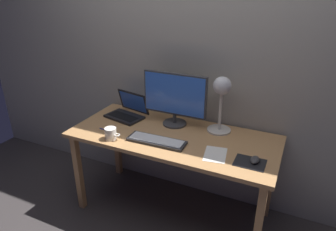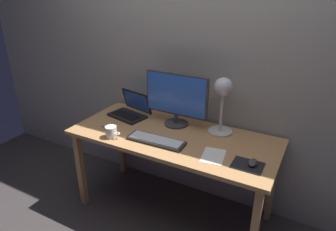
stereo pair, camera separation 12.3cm
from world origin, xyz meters
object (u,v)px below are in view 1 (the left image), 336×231
Objects in this scene: desk_lamp at (221,94)px; pen at (107,130)px; laptop at (129,110)px; mouse at (255,160)px; keyboard_main at (157,141)px; monitor at (175,97)px; coffee_mug at (111,134)px.

desk_lamp is 3.18× the size of pen.
laptop is 2.60× the size of pen.
mouse reaches higher than pen.
monitor is at bearing 90.91° from keyboard_main.
laptop is at bearing -176.37° from desk_lamp.
mouse is 0.78× the size of coffee_mug.
mouse is (0.71, 0.03, 0.01)m from keyboard_main.
mouse is 1.05m from coffee_mug.
laptop is at bearing 104.03° from coffee_mug.
desk_lamp is 3.61× the size of coffee_mug.
laptop is 0.33m from pen.
mouse is at bearing -14.41° from laptop.
monitor is 3.81× the size of pen.
keyboard_main is 0.71m from mouse.
laptop is at bearing -178.14° from monitor.
desk_lamp is at bearing 24.80° from pen.
desk_lamp is (0.36, 0.37, 0.30)m from keyboard_main.
laptop is 0.82× the size of desk_lamp.
coffee_mug reaches higher than keyboard_main.
keyboard_main is at bearing -177.68° from mouse.
pen is at bearing -142.61° from monitor.
monitor reaches higher than pen.
pen is (-0.11, 0.10, -0.04)m from coffee_mug.
desk_lamp is at bearing 3.63° from laptop.
mouse is at bearing 2.32° from keyboard_main.
laptop reaches higher than mouse.
monitor is at bearing 37.39° from pen.
pen is at bearing -178.58° from mouse.
desk_lamp reaches higher than mouse.
monitor reaches higher than coffee_mug.
coffee_mug is 0.88× the size of pen.
monitor is at bearing 52.91° from coffee_mug.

